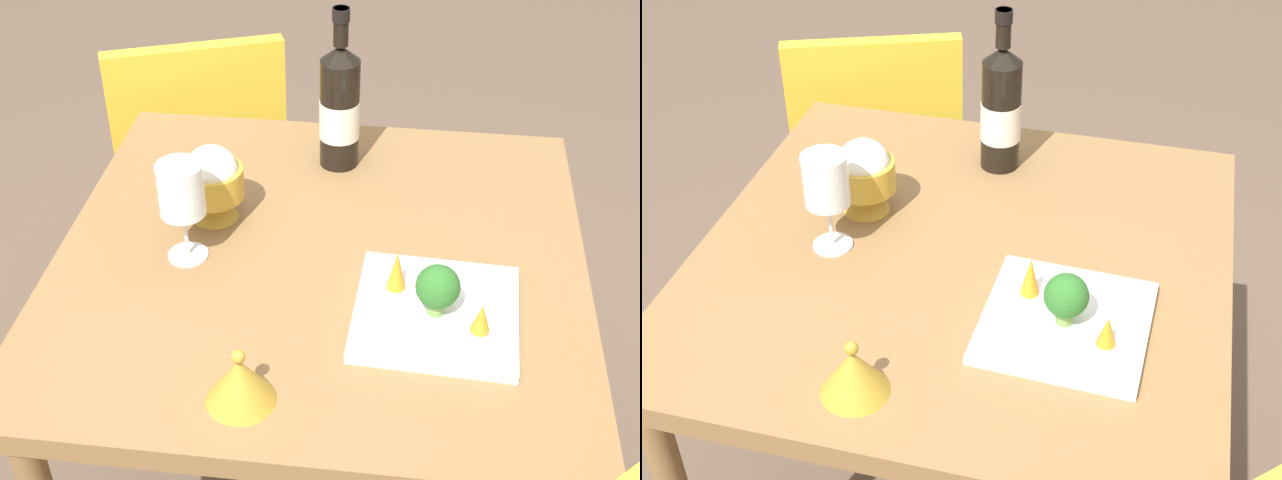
# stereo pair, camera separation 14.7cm
# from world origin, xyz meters

# --- Properties ---
(dining_table) EXTENTS (0.89, 0.89, 0.75)m
(dining_table) POSITION_xyz_m (0.00, 0.00, 0.66)
(dining_table) COLOR olive
(dining_table) RESTS_ON ground_plane
(chair_near_window) EXTENTS (0.52, 0.52, 0.85)m
(chair_near_window) POSITION_xyz_m (0.38, -0.63, 0.53)
(chair_near_window) COLOR gold
(chair_near_window) RESTS_ON ground_plane
(wine_bottle) EXTENTS (0.08, 0.08, 0.32)m
(wine_bottle) POSITION_xyz_m (-0.00, -0.29, 0.87)
(wine_bottle) COLOR black
(wine_bottle) RESTS_ON dining_table
(wine_glass) EXTENTS (0.08, 0.08, 0.18)m
(wine_glass) POSITION_xyz_m (0.22, 0.03, 0.87)
(wine_glass) COLOR white
(wine_glass) RESTS_ON dining_table
(rice_bowl) EXTENTS (0.11, 0.11, 0.14)m
(rice_bowl) POSITION_xyz_m (0.20, -0.09, 0.82)
(rice_bowl) COLOR gold
(rice_bowl) RESTS_ON dining_table
(rice_bowl_lid) EXTENTS (0.10, 0.10, 0.09)m
(rice_bowl_lid) POSITION_xyz_m (0.07, 0.34, 0.78)
(rice_bowl_lid) COLOR gold
(rice_bowl_lid) RESTS_ON dining_table
(serving_plate) EXTENTS (0.26, 0.26, 0.02)m
(serving_plate) POSITION_xyz_m (-0.20, 0.13, 0.75)
(serving_plate) COLOR white
(serving_plate) RESTS_ON dining_table
(broccoli_floret) EXTENTS (0.07, 0.07, 0.09)m
(broccoli_floret) POSITION_xyz_m (-0.20, 0.14, 0.81)
(broccoli_floret) COLOR #729E4C
(broccoli_floret) RESTS_ON serving_plate
(carrot_garnish_left) EXTENTS (0.03, 0.03, 0.05)m
(carrot_garnish_left) POSITION_xyz_m (-0.26, 0.17, 0.79)
(carrot_garnish_left) COLOR orange
(carrot_garnish_left) RESTS_ON serving_plate
(carrot_garnish_right) EXTENTS (0.03, 0.03, 0.07)m
(carrot_garnish_right) POSITION_xyz_m (-0.13, 0.09, 0.80)
(carrot_garnish_right) COLOR orange
(carrot_garnish_right) RESTS_ON serving_plate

